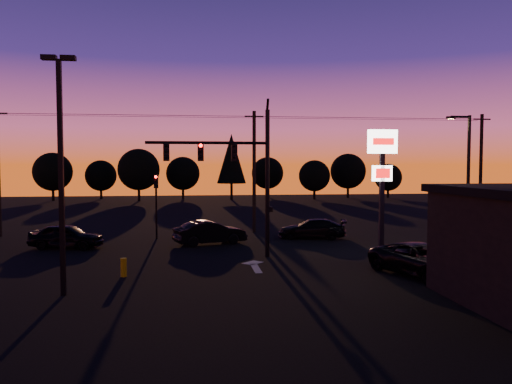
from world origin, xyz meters
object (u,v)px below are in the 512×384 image
streetlight (467,175)px  pylon_sign (382,167)px  secondary_signal (156,197)px  car_right (312,229)px  suv_parked (422,260)px  bollard (124,267)px  car_left (66,236)px  traffic_signal_mast (238,167)px  parking_lot_light (61,158)px  car_mid (210,233)px

streetlight → pylon_sign: bearing=-149.9°
secondary_signal → car_right: secondary_signal is taller
secondary_signal → car_right: 10.84m
suv_parked → bollard: bearing=154.4°
bollard → car_left: car_left is taller
car_right → suv_parked: suv_parked is taller
streetlight → car_right: bearing=149.7°
traffic_signal_mast → suv_parked: 10.49m
suv_parked → parking_lot_light: bearing=166.3°
secondary_signal → pylon_sign: 15.75m
secondary_signal → car_right: size_ratio=0.95×
car_mid → streetlight: bearing=-120.8°
streetlight → car_right: 10.38m
traffic_signal_mast → bollard: 8.19m
traffic_signal_mast → car_right: bearing=48.5°
secondary_signal → bollard: size_ratio=5.20×
car_left → car_mid: car_mid is taller
car_right → bollard: bearing=-33.9°
bollard → car_left: 9.37m
traffic_signal_mast → pylon_sign: (7.10, -2.49, -0.02)m
car_mid → car_left: bearing=74.2°
car_left → car_mid: bearing=-74.9°
car_right → traffic_signal_mast: bearing=-28.3°
parking_lot_light → car_mid: (6.04, 11.71, -4.53)m
secondary_signal → car_left: secondary_signal is taller
parking_lot_light → bollard: 6.00m
bollard → car_mid: (4.17, 8.72, 0.33)m
traffic_signal_mast → pylon_sign: size_ratio=1.26×
car_right → suv_parked: 12.11m
pylon_sign → traffic_signal_mast: bearing=160.6°
streetlight → bollard: (-19.54, -5.51, -4.00)m
suv_parked → car_mid: bearing=112.9°
pylon_sign → car_left: size_ratio=1.57×
pylon_sign → car_mid: size_ratio=1.50×
streetlight → car_mid: (-15.37, 3.21, -3.68)m
parking_lot_light → pylon_sign: 15.19m
parking_lot_light → streetlight: 23.05m
streetlight → car_mid: streetlight is taller
bollard → secondary_signal: bearing=86.8°
car_left → car_mid: 8.66m
pylon_sign → suv_parked: (0.77, -3.02, -4.19)m
streetlight → secondary_signal: bearing=162.4°
car_left → parking_lot_light: bearing=-155.1°
traffic_signal_mast → car_right: size_ratio=1.87×
parking_lot_light → secondary_signal: bearing=80.2°
secondary_signal → parking_lot_light: 14.90m
suv_parked → pylon_sign: bearing=85.2°
traffic_signal_mast → car_right: traffic_signal_mast is taller
traffic_signal_mast → suv_parked: traffic_signal_mast is taller
car_left → car_right: car_left is taller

